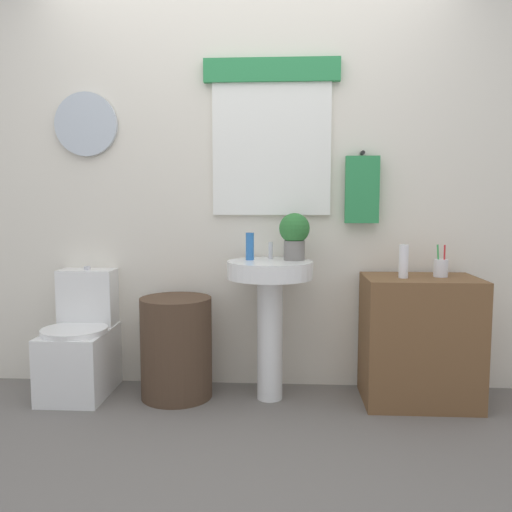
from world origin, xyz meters
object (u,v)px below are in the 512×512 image
object	(u,v)px
toothbrush_cup	(441,268)
pedestal_sink	(270,297)
toilet	(81,346)
potted_plant	(294,233)
soap_bottle	(250,246)
laundry_hamper	(176,347)
wooden_cabinet	(419,340)
lotion_bottle	(404,261)

from	to	relation	value
toothbrush_cup	pedestal_sink	bearing A→B (deg)	-178.84
toilet	potted_plant	size ratio (longest dim) A/B	2.76
potted_plant	soap_bottle	bearing A→B (deg)	-177.80
soap_bottle	potted_plant	xyz separation A→B (m)	(0.26, 0.01, 0.08)
pedestal_sink	soap_bottle	bearing A→B (deg)	157.38
laundry_hamper	wooden_cabinet	world-z (taller)	wooden_cabinet
soap_bottle	pedestal_sink	bearing A→B (deg)	-22.62
pedestal_sink	toothbrush_cup	bearing A→B (deg)	1.16
soap_bottle	lotion_bottle	size ratio (longest dim) A/B	0.85
potted_plant	lotion_bottle	xyz separation A→B (m)	(0.61, -0.10, -0.15)
laundry_hamper	potted_plant	world-z (taller)	potted_plant
laundry_hamper	lotion_bottle	size ratio (longest dim) A/B	3.18
wooden_cabinet	toothbrush_cup	xyz separation A→B (m)	(0.11, 0.02, 0.42)
soap_bottle	potted_plant	world-z (taller)	potted_plant
soap_bottle	wooden_cabinet	bearing A→B (deg)	-2.91
pedestal_sink	soap_bottle	xyz separation A→B (m)	(-0.12, 0.05, 0.29)
laundry_hamper	potted_plant	xyz separation A→B (m)	(0.69, 0.06, 0.67)
toilet	potted_plant	bearing A→B (deg)	1.12
toilet	toothbrush_cup	xyz separation A→B (m)	(2.12, -0.02, 0.50)
toilet	potted_plant	distance (m)	1.46
wooden_cabinet	potted_plant	bearing A→B (deg)	175.25
pedestal_sink	wooden_cabinet	distance (m)	0.89
soap_bottle	potted_plant	distance (m)	0.27
pedestal_sink	wooden_cabinet	bearing A→B (deg)	0.00
toilet	wooden_cabinet	bearing A→B (deg)	-1.00
potted_plant	lotion_bottle	size ratio (longest dim) A/B	1.46
pedestal_sink	wooden_cabinet	xyz separation A→B (m)	(0.86, 0.00, -0.24)
potted_plant	toilet	bearing A→B (deg)	-178.88
soap_bottle	laundry_hamper	bearing A→B (deg)	-173.43
laundry_hamper	soap_bottle	distance (m)	0.74
pedestal_sink	toothbrush_cup	size ratio (longest dim) A/B	4.42
wooden_cabinet	lotion_bottle	distance (m)	0.47
laundry_hamper	soap_bottle	xyz separation A→B (m)	(0.43, 0.05, 0.60)
laundry_hamper	pedestal_sink	world-z (taller)	pedestal_sink
laundry_hamper	lotion_bottle	bearing A→B (deg)	-1.76
potted_plant	lotion_bottle	distance (m)	0.64
toilet	lotion_bottle	world-z (taller)	lotion_bottle
pedestal_sink	potted_plant	distance (m)	0.40
toilet	potted_plant	xyz separation A→B (m)	(1.28, 0.03, 0.69)
toilet	laundry_hamper	distance (m)	0.59
laundry_hamper	toothbrush_cup	size ratio (longest dim) A/B	3.23
wooden_cabinet	toothbrush_cup	distance (m)	0.43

